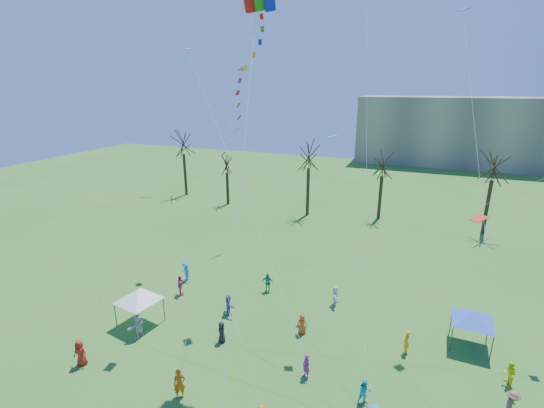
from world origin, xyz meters
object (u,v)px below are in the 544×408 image
at_px(distant_building, 500,133).
at_px(canopy_tent_white, 138,295).
at_px(big_box_kite, 248,90).
at_px(canopy_tent_blue, 474,316).

xyz_separation_m(distant_building, canopy_tent_white, (-34.18, -76.52, -5.08)).
xyz_separation_m(big_box_kite, canopy_tent_white, (-8.80, -1.22, -14.72)).
relative_size(distant_building, big_box_kite, 2.59).
bearing_deg(canopy_tent_white, distant_building, 65.93).
distance_m(distant_building, canopy_tent_blue, 71.18).
xyz_separation_m(distant_building, big_box_kite, (-25.38, -75.30, 9.64)).
xyz_separation_m(canopy_tent_white, canopy_tent_blue, (23.09, 6.39, -0.07)).
height_order(distant_building, canopy_tent_blue, distant_building).
bearing_deg(canopy_tent_blue, canopy_tent_white, -164.53).
xyz_separation_m(distant_building, canopy_tent_blue, (-11.09, -70.13, -5.15)).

